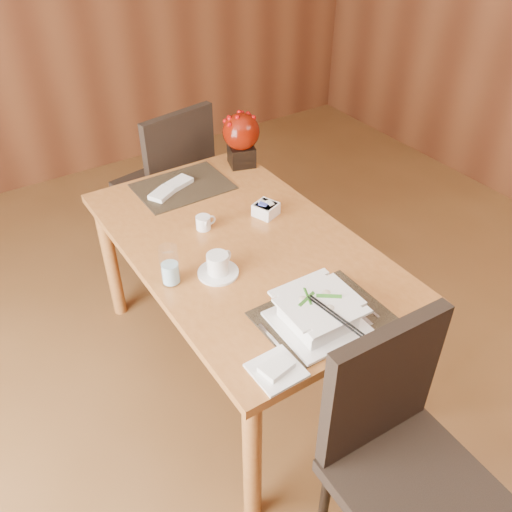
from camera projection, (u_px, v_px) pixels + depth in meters
ground at (316, 446)px, 2.38m from camera, size 6.00×6.00×0.00m
dining_table at (242, 259)px, 2.38m from camera, size 0.90×1.50×0.75m
placemat_near at (321, 316)px, 1.96m from camera, size 0.45×0.33×0.01m
placemat_far at (183, 186)px, 2.69m from camera, size 0.45×0.33×0.01m
soup_setting at (318, 313)px, 1.89m from camera, size 0.30×0.30×0.12m
coffee_cup at (218, 266)px, 2.13m from camera, size 0.16×0.16×0.09m
water_glass at (170, 266)px, 2.06m from camera, size 0.08×0.08×0.17m
creamer_jug at (203, 223)px, 2.38m from camera, size 0.09×0.09×0.06m
sugar_caddy at (266, 209)px, 2.47m from camera, size 0.12×0.12×0.06m
berry_decor at (241, 136)px, 2.78m from camera, size 0.19×0.19×0.28m
napkins_far at (172, 187)px, 2.65m from camera, size 0.27×0.19×0.02m
bread_plate at (276, 370)px, 1.75m from camera, size 0.16×0.16×0.01m
near_chair at (399, 448)px, 1.74m from camera, size 0.48×0.49×1.00m
far_chair at (170, 178)px, 3.14m from camera, size 0.54×0.54×0.99m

